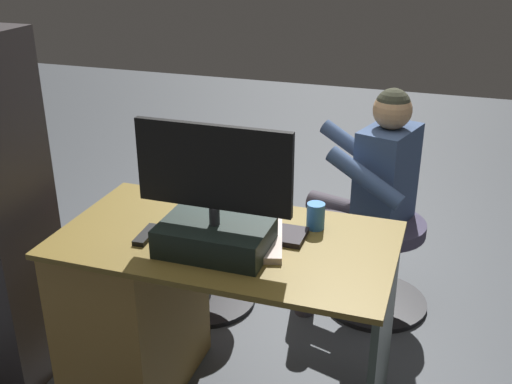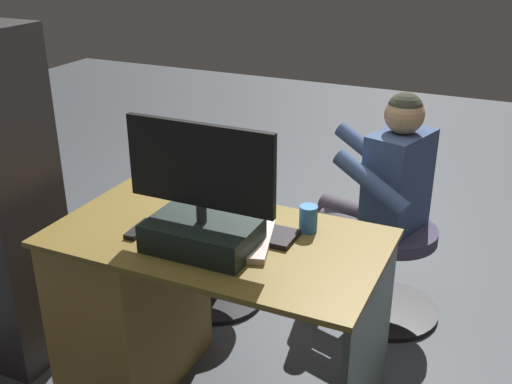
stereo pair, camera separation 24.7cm
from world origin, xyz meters
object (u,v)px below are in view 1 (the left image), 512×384
(cup, at_px, (316,216))
(visitor_chair, at_px, (379,257))
(office_chair_teddy, at_px, (205,254))
(computer_mouse, at_px, (178,214))
(person, at_px, (367,185))
(monitor, at_px, (213,216))
(keyboard, at_px, (248,230))
(desk, at_px, (153,305))
(tv_remote, at_px, (147,235))
(teddy_bear, at_px, (204,189))

(cup, height_order, visitor_chair, cup)
(office_chair_teddy, height_order, visitor_chair, same)
(computer_mouse, bearing_deg, person, -127.27)
(monitor, xyz_separation_m, person, (-0.38, -0.97, -0.23))
(computer_mouse, height_order, office_chair_teddy, computer_mouse)
(keyboard, xyz_separation_m, visitor_chair, (-0.39, -0.83, -0.49))
(desk, bearing_deg, cup, -164.06)
(desk, bearing_deg, tv_remote, 117.16)
(keyboard, relative_size, person, 0.37)
(desk, distance_m, monitor, 0.59)
(desk, relative_size, monitor, 2.25)
(computer_mouse, relative_size, cup, 0.98)
(keyboard, distance_m, computer_mouse, 0.29)
(keyboard, height_order, computer_mouse, computer_mouse)
(desk, bearing_deg, person, -128.19)
(teddy_bear, bearing_deg, monitor, 115.65)
(desk, height_order, visitor_chair, desk)
(teddy_bear, height_order, visitor_chair, teddy_bear)
(cup, relative_size, visitor_chair, 0.19)
(computer_mouse, xyz_separation_m, tv_remote, (0.04, 0.17, -0.01))
(tv_remote, height_order, teddy_bear, teddy_bear)
(computer_mouse, bearing_deg, keyboard, 175.69)
(cup, xyz_separation_m, visitor_chair, (-0.17, -0.73, -0.53))
(cup, relative_size, tv_remote, 0.65)
(keyboard, xyz_separation_m, cup, (-0.22, -0.11, 0.04))
(tv_remote, distance_m, teddy_bear, 0.77)
(monitor, relative_size, office_chair_teddy, 1.07)
(keyboard, relative_size, office_chair_teddy, 0.84)
(tv_remote, distance_m, office_chair_teddy, 0.89)
(keyboard, distance_m, person, 0.87)
(desk, height_order, teddy_bear, teddy_bear)
(monitor, distance_m, visitor_chair, 1.26)
(monitor, bearing_deg, office_chair_teddy, -63.99)
(cup, height_order, person, person)
(person, bearing_deg, tv_remote, 56.30)
(office_chair_teddy, bearing_deg, keyboard, 126.45)
(cup, height_order, teddy_bear, cup)
(computer_mouse, relative_size, visitor_chair, 0.19)
(cup, bearing_deg, desk, 15.94)
(cup, bearing_deg, monitor, 43.06)
(keyboard, relative_size, visitor_chair, 0.81)
(desk, relative_size, teddy_bear, 3.49)
(monitor, xyz_separation_m, keyboard, (-0.07, -0.16, -0.12))
(cup, height_order, office_chair_teddy, cup)
(desk, relative_size, computer_mouse, 12.55)
(desk, distance_m, person, 1.14)
(monitor, bearing_deg, teddy_bear, -64.35)
(desk, relative_size, keyboard, 2.87)
(desk, bearing_deg, visitor_chair, -130.68)
(monitor, xyz_separation_m, tv_remote, (0.26, -0.01, -0.12))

